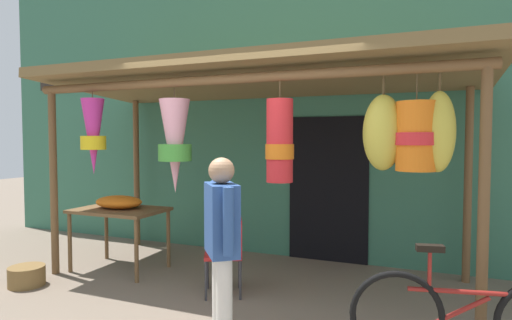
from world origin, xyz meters
TOP-DOWN VIEW (x-y plane):
  - ground_plane at (0.00, 0.00)m, footprint 30.00×30.00m
  - shop_facade at (0.00, 2.29)m, footprint 10.84×0.29m
  - market_stall_canopy at (-0.10, 0.91)m, footprint 5.26×2.12m
  - display_table at (-1.92, 0.73)m, footprint 1.14×0.76m
  - flower_heap_on_table at (-1.94, 0.75)m, footprint 0.65×0.45m
  - folding_chair at (-0.22, 0.49)m, footprint 0.54×0.54m
  - wicker_basket_by_table at (-2.51, -0.17)m, footprint 0.40×0.40m
  - parked_bicycle at (2.06, -0.13)m, footprint 1.72×0.52m
  - vendor_in_orange at (0.24, -0.60)m, footprint 0.42×0.48m

SIDE VIEW (x-z plane):
  - ground_plane at x=0.00m, z-range 0.00..0.00m
  - wicker_basket_by_table at x=-2.51m, z-range 0.00..0.23m
  - parked_bicycle at x=2.06m, z-range -0.11..0.81m
  - folding_chair at x=-0.22m, z-range 0.08..0.92m
  - display_table at x=-1.92m, z-range 0.31..1.10m
  - flower_heap_on_table at x=-1.94m, z-range 0.80..0.96m
  - vendor_in_orange at x=0.24m, z-range 0.13..1.68m
  - shop_facade at x=0.00m, z-range 0.00..4.36m
  - market_stall_canopy at x=-0.10m, z-range 0.91..3.47m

